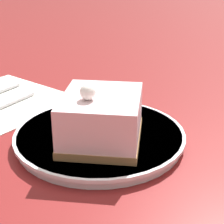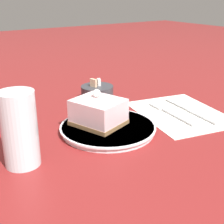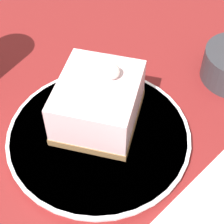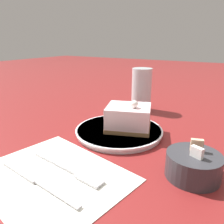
{
  "view_description": "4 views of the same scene",
  "coord_description": "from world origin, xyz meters",
  "views": [
    {
      "loc": [
        -0.2,
        0.39,
        0.22
      ],
      "look_at": [
        -0.01,
        0.01,
        0.04
      ],
      "focal_mm": 60.0,
      "sensor_mm": 36.0,
      "label": 1
    },
    {
      "loc": [
        -0.34,
        -0.5,
        0.29
      ],
      "look_at": [
        0.01,
        0.02,
        0.05
      ],
      "focal_mm": 50.0,
      "sensor_mm": 36.0,
      "label": 2
    },
    {
      "loc": [
        0.17,
        -0.19,
        0.36
      ],
      "look_at": [
        0.01,
        0.04,
        0.04
      ],
      "focal_mm": 60.0,
      "sensor_mm": 36.0,
      "label": 3
    },
    {
      "loc": [
        0.44,
        0.26,
        0.22
      ],
      "look_at": [
        0.01,
        0.01,
        0.06
      ],
      "focal_mm": 35.0,
      "sensor_mm": 36.0,
      "label": 4
    }
  ],
  "objects": [
    {
      "name": "cake_slice",
      "position": [
        -0.01,
        0.04,
        0.04
      ],
      "size": [
        0.12,
        0.13,
        0.08
      ],
      "rotation": [
        0.0,
        0.0,
        0.35
      ],
      "color": "olive",
      "rests_on": "plate"
    },
    {
      "name": "plate",
      "position": [
        0.01,
        0.02,
        0.01
      ],
      "size": [
        0.21,
        0.21,
        0.01
      ],
      "color": "white",
      "rests_on": "ground_plane"
    },
    {
      "name": "ground_plane",
      "position": [
        0.0,
        0.0,
        0.0
      ],
      "size": [
        4.0,
        4.0,
        0.0
      ],
      "primitive_type": "plane",
      "color": "maroon"
    }
  ]
}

